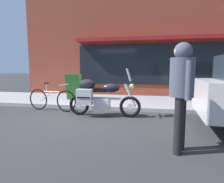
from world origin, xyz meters
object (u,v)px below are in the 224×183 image
Objects in this scene: parked_bicycle at (52,99)px; sandwich_board_sign at (74,87)px; touring_motorcycle at (99,96)px; pedestrian_walking at (182,84)px.

sandwich_board_sign reaches higher than parked_bicycle.
touring_motorcycle is 2.45m from sandwich_board_sign.
parked_bicycle is at bearing 167.06° from touring_motorcycle.
sandwich_board_sign is (-3.44, 3.94, -0.49)m from pedestrian_walking.
sandwich_board_sign is (-1.55, 1.90, 0.04)m from touring_motorcycle.
parked_bicycle is (-1.70, 0.39, -0.22)m from touring_motorcycle.
parked_bicycle is at bearing 145.91° from pedestrian_walking.
pedestrian_walking reaches higher than sandwich_board_sign.
pedestrian_walking is (1.89, -2.04, 0.54)m from touring_motorcycle.
sandwich_board_sign is at bearing 131.16° from pedestrian_walking.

